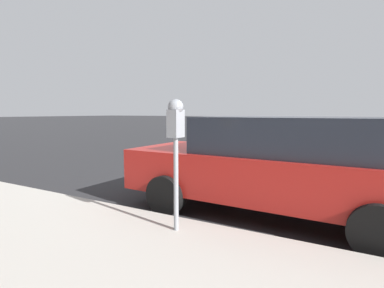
# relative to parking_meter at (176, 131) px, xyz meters

# --- Properties ---
(ground_plane) EXTENTS (220.00, 220.00, 0.00)m
(ground_plane) POSITION_rel_parking_meter_xyz_m (2.62, -0.58, -1.40)
(ground_plane) COLOR #2B2B2D
(parking_meter) EXTENTS (0.21, 0.19, 1.65)m
(parking_meter) POSITION_rel_parking_meter_xyz_m (0.00, 0.00, 0.00)
(parking_meter) COLOR gray
(parking_meter) RESTS_ON sidewalk
(car_red) EXTENTS (2.07, 4.67, 1.56)m
(car_red) POSITION_rel_parking_meter_xyz_m (1.58, -0.85, -0.59)
(car_red) COLOR #B21E19
(car_red) RESTS_ON ground_plane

